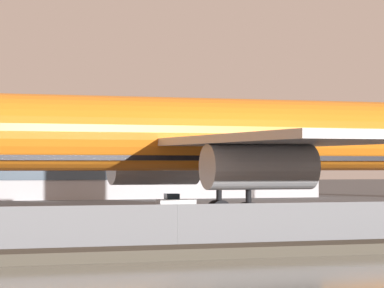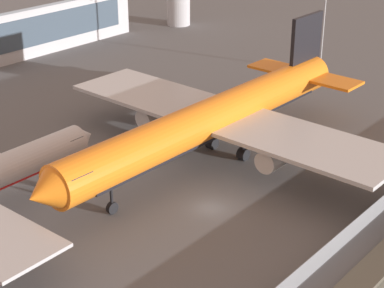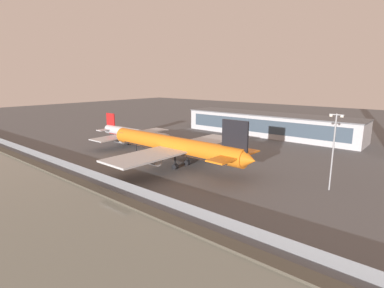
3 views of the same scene
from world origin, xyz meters
The scene contains 7 objects.
ground_plane centered at (0.00, 0.00, 0.00)m, with size 500.00×500.00×0.00m, color #565659.
shoreline_seawall centered at (0.00, -20.50, 0.25)m, with size 320.00×3.00×0.50m.
perimeter_fence centered at (0.00, -16.00, 1.13)m, with size 280.00×0.10×2.26m.
cargo_jet_orange centered at (10.74, 7.78, 6.26)m, with size 58.40×50.06×16.41m.
baggage_tug centered at (14.66, 22.77, 0.81)m, with size 3.37×1.98×1.80m.
ops_van centered at (-11.44, 25.87, 1.28)m, with size 3.34×5.56×2.48m.
apron_light_mast_apron_west centered at (54.52, 16.59, 10.66)m, with size 3.20×0.40×18.81m.
Camera 2 is at (-52.08, -41.16, 38.73)m, focal length 60.00 mm.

